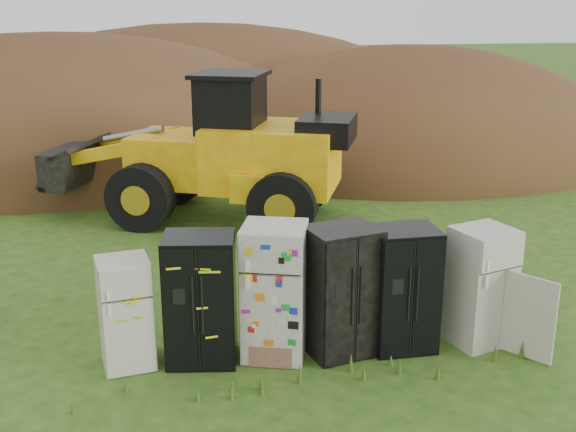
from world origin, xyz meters
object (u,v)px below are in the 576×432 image
Objects in this scene: fridge_black_right at (403,289)px; wheel_loader at (196,146)px; fridge_black_side at (201,299)px; fridge_open_door at (480,286)px; fridge_sticker at (274,291)px; fridge_dark_mid at (342,291)px; fridge_leftmost at (126,313)px.

fridge_black_right is 7.26m from wheel_loader.
fridge_black_side is 1.05× the size of fridge_open_door.
fridge_black_side is 2.84m from fridge_black_right.
wheel_loader is (0.08, 6.67, 0.73)m from fridge_black_side.
fridge_sticker is 0.94m from fridge_dark_mid.
fridge_black_side is 1.95m from fridge_dark_mid.
fridge_black_side is 1.02× the size of fridge_black_right.
fridge_open_door is at bearing -15.40° from fridge_dark_mid.
fridge_black_side reaches higher than fridge_black_right.
fridge_dark_mid is 0.27× the size of wheel_loader.
fridge_black_side is at bearing 177.38° from fridge_black_right.
wheel_loader reaches higher than fridge_open_door.
fridge_open_door is at bearing -11.46° from fridge_leftmost.
fridge_leftmost is 0.86× the size of fridge_black_right.
fridge_leftmost is at bearing -173.53° from fridge_black_side.
fridge_black_side is 3.99m from fridge_open_door.
wheel_loader reaches higher than fridge_dark_mid.
fridge_dark_mid reaches higher than fridge_leftmost.
fridge_sticker is at bearing 176.99° from fridge_black_right.
fridge_black_side is at bearing -164.10° from fridge_sticker.
fridge_dark_mid is 1.06× the size of fridge_open_door.
wheel_loader reaches higher than fridge_black_side.
fridge_leftmost is at bearing 160.19° from fridge_open_door.
fridge_black_side is at bearing 163.32° from fridge_dark_mid.
wheel_loader is at bearing 100.52° from fridge_open_door.
fridge_sticker is at bearing -62.13° from wheel_loader.
fridge_sticker is (2.02, 0.02, 0.19)m from fridge_leftmost.
fridge_sticker reaches higher than fridge_black_right.
fridge_open_door is (1.14, -0.01, -0.03)m from fridge_black_right.
fridge_open_door is (3.99, -0.01, -0.04)m from fridge_black_side.
fridge_sticker reaches higher than fridge_leftmost.
fridge_open_door is (2.97, -0.02, -0.09)m from fridge_sticker.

